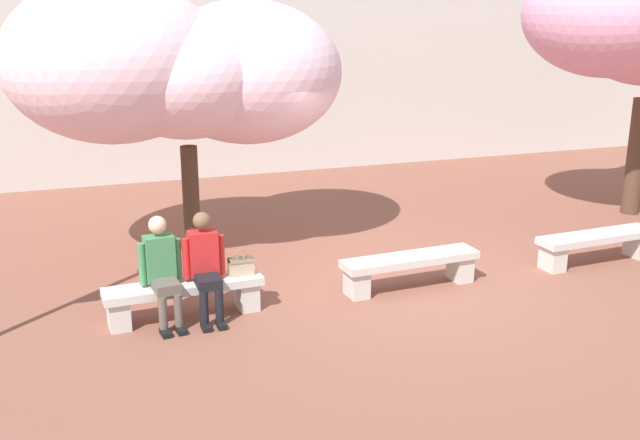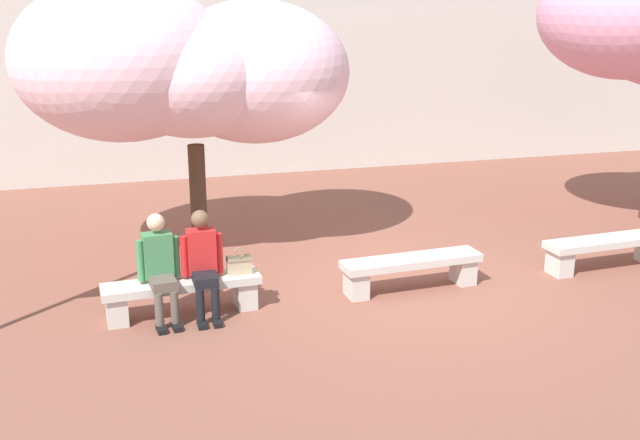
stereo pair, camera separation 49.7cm
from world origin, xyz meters
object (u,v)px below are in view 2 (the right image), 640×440
at_px(stone_bench_center, 607,248).
at_px(person_seated_right, 203,260).
at_px(stone_bench_west_end, 182,291).
at_px(cherry_tree_main, 188,68).
at_px(person_seated_left, 160,264).
at_px(stone_bench_near_west, 411,268).
at_px(handbag, 239,264).

distance_m(stone_bench_center, person_seated_right, 5.73).
xyz_separation_m(stone_bench_west_end, cherry_tree_main, (0.46, 2.43, 2.44)).
bearing_deg(stone_bench_west_end, person_seated_left, -167.98).
bearing_deg(person_seated_right, stone_bench_center, 0.54).
height_order(stone_bench_near_west, handbag, handbag).
xyz_separation_m(stone_bench_near_west, handbag, (-2.28, 0.02, 0.27)).
relative_size(person_seated_right, cherry_tree_main, 0.27).
height_order(person_seated_left, person_seated_right, same).
bearing_deg(person_seated_right, stone_bench_west_end, 168.27).
height_order(stone_bench_center, handbag, handbag).
relative_size(person_seated_left, person_seated_right, 1.00).
bearing_deg(stone_bench_near_west, stone_bench_west_end, 180.00).
distance_m(person_seated_right, cherry_tree_main, 3.23).
bearing_deg(handbag, stone_bench_near_west, -0.53).
distance_m(stone_bench_west_end, cherry_tree_main, 3.48).
xyz_separation_m(person_seated_right, handbag, (0.45, 0.07, -0.12)).
bearing_deg(person_seated_left, stone_bench_near_west, 0.94).
distance_m(stone_bench_center, cherry_tree_main, 6.50).
bearing_deg(handbag, person_seated_right, -170.57).
relative_size(stone_bench_center, handbag, 5.65).
relative_size(person_seated_left, cherry_tree_main, 0.27).
bearing_deg(person_seated_left, person_seated_right, -0.05).
bearing_deg(stone_bench_center, person_seated_left, -179.51).
bearing_deg(stone_bench_near_west, handbag, 179.47).
xyz_separation_m(person_seated_right, cherry_tree_main, (0.21, 2.49, 2.05)).
xyz_separation_m(stone_bench_west_end, stone_bench_center, (5.97, 0.00, 0.00)).
relative_size(stone_bench_west_end, stone_bench_center, 1.00).
height_order(stone_bench_near_west, cherry_tree_main, cherry_tree_main).
xyz_separation_m(stone_bench_west_end, stone_bench_near_west, (2.99, 0.00, 0.00)).
xyz_separation_m(stone_bench_center, cherry_tree_main, (-5.51, 2.43, 2.44)).
bearing_deg(stone_bench_west_end, stone_bench_center, 0.00).
bearing_deg(person_seated_left, stone_bench_west_end, 12.02).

